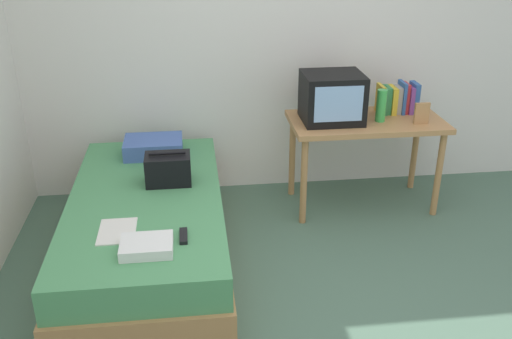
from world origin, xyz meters
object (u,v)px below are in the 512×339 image
Objects in this scene: pillow at (154,147)px; book_row at (398,99)px; handbag at (168,169)px; tv at (332,98)px; bed at (148,230)px; water_bottle at (381,106)px; remote_dark at (183,236)px; picture_frame at (422,113)px; folded_towel at (147,246)px; desk at (366,131)px; magazine at (117,231)px.

book_row is at bearing 2.22° from pillow.
pillow is 1.43× the size of handbag.
bed is at bearing -154.85° from tv.
remote_dark is (-1.49, -1.13, -0.34)m from water_bottle.
tv reaches higher than picture_frame.
picture_frame is 0.58× the size of folded_towel.
water_bottle is at bearing 18.69° from bed.
water_bottle reaches higher than pillow.
tv reaches higher than book_row.
water_bottle is (0.09, -0.05, 0.21)m from desk.
tv is 1.38m from pillow.
tv is at bearing 20.76° from handbag.
tv is 0.57m from book_row.
bed is at bearing 94.16° from folded_towel.
tv is 1.89m from folded_towel.
desk is at bearing -1.32° from tv.
picture_frame is at bearing -71.95° from book_row.
book_row is 1.88m from handbag.
bed is 1.65m from tv.
picture_frame is at bearing -5.79° from pillow.
water_bottle reaches higher than remote_dark.
bed is at bearing -166.27° from picture_frame.
tv reaches higher than handbag.
bed is 1.80m from desk.
handbag is (0.15, 0.18, 0.35)m from bed.
picture_frame is 2.29m from folded_towel.
water_bottle is 0.56× the size of pillow.
water_bottle is 0.80× the size of book_row.
pillow is at bearing 99.84° from remote_dark.
book_row reaches higher than desk.
pillow is at bearing -177.78° from book_row.
water_bottle is 0.81× the size of handbag.
water_bottle reaches higher than bed.
folded_towel is at bearing -96.98° from handbag.
bed is at bearing -92.40° from pillow.
folded_towel is at bearing -85.84° from bed.
water_bottle reaches higher than desk.
tv reaches higher than remote_dark.
pillow is (-1.61, 0.06, -0.08)m from desk.
pillow is at bearing 90.80° from folded_towel.
desk is 0.39m from tv.
folded_towel is (0.18, -0.22, 0.03)m from magazine.
bed is 12.42× the size of picture_frame.
bed is 0.65m from remote_dark.
picture_frame reaches higher than pillow.
picture_frame is (0.65, -0.15, -0.10)m from tv.
book_row is at bearing 12.60° from tv.
folded_towel is at bearing -89.20° from pillow.
pillow is 1.35m from folded_towel.
tv is 1.52× the size of magazine.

